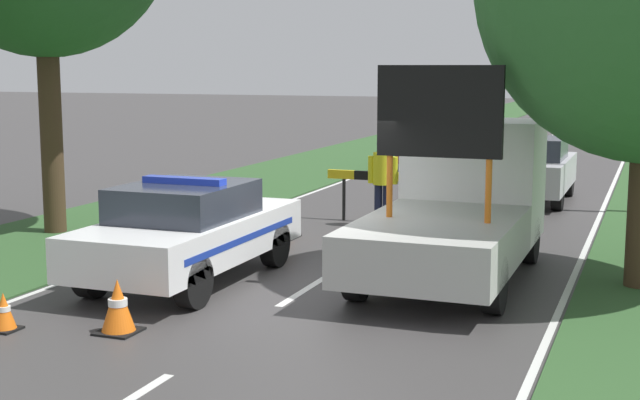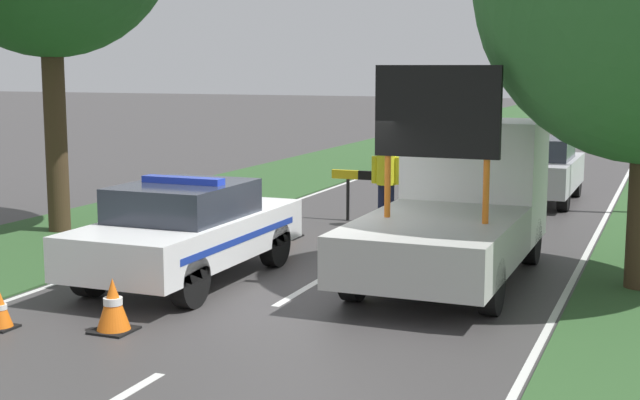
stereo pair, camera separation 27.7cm
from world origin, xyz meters
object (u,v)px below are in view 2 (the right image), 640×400
at_px(queued_car_sedan_silver, 535,169).
at_px(work_truck, 459,204).
at_px(road_barrier, 413,181).
at_px(traffic_cone_near_truck, 287,219).
at_px(queued_car_wagon_maroon, 449,146).
at_px(traffic_cone_behind_barrier, 113,305).
at_px(police_officer, 386,176).
at_px(police_car, 188,230).
at_px(pedestrian_civilian, 420,179).
at_px(traffic_cone_centre_front, 0,310).
at_px(traffic_cone_near_police, 495,214).

bearing_deg(queued_car_sedan_silver, work_truck, 90.31).
xyz_separation_m(road_barrier, traffic_cone_near_truck, (-1.85, -2.28, -0.56)).
bearing_deg(queued_car_wagon_maroon, traffic_cone_near_truck, 89.32).
bearing_deg(traffic_cone_behind_barrier, police_officer, 83.84).
distance_m(police_officer, traffic_cone_near_truck, 2.42).
relative_size(police_car, road_barrier, 1.26).
relative_size(pedestrian_civilian, queued_car_sedan_silver, 0.44).
height_order(traffic_cone_centre_front, traffic_cone_near_truck, traffic_cone_near_truck).
relative_size(police_car, traffic_cone_centre_front, 9.27).
bearing_deg(traffic_cone_near_police, queued_car_wagon_maroon, 108.90).
distance_m(police_car, traffic_cone_near_police, 7.08).
height_order(traffic_cone_near_truck, queued_car_wagon_maroon, queued_car_wagon_maroon).
bearing_deg(pedestrian_civilian, work_truck, -67.64).
xyz_separation_m(police_car, pedestrian_civilian, (2.07, 5.67, 0.22)).
height_order(traffic_cone_near_police, queued_car_sedan_silver, queued_car_sedan_silver).
height_order(road_barrier, traffic_cone_near_truck, road_barrier).
xyz_separation_m(police_officer, pedestrian_civilian, (0.69, 0.09, -0.03)).
bearing_deg(pedestrian_civilian, police_officer, -174.59).
height_order(work_truck, pedestrian_civilian, work_truck).
height_order(work_truck, traffic_cone_near_truck, work_truck).
xyz_separation_m(traffic_cone_behind_barrier, queued_car_wagon_maroon, (-0.38, 18.77, 0.40)).
distance_m(police_officer, pedestrian_civilian, 0.70).
bearing_deg(queued_car_wagon_maroon, traffic_cone_near_police, 108.90).
distance_m(traffic_cone_near_police, traffic_cone_near_truck, 4.28).
bearing_deg(traffic_cone_centre_front, queued_car_wagon_maroon, 86.99).
xyz_separation_m(work_truck, queued_car_sedan_silver, (-0.04, 8.14, -0.31)).
bearing_deg(police_car, road_barrier, 68.19).
distance_m(traffic_cone_behind_barrier, queued_car_wagon_maroon, 18.78).
height_order(traffic_cone_behind_barrier, queued_car_sedan_silver, queued_car_sedan_silver).
xyz_separation_m(police_officer, queued_car_sedan_silver, (2.30, 4.58, -0.24)).
distance_m(police_officer, traffic_cone_behind_barrier, 8.34).
distance_m(work_truck, queued_car_wagon_maroon, 14.53).
height_order(road_barrier, queued_car_sedan_silver, queued_car_sedan_silver).
distance_m(police_officer, traffic_cone_centre_front, 9.02).
distance_m(pedestrian_civilian, traffic_cone_near_truck, 2.93).
distance_m(work_truck, police_officer, 4.27).
relative_size(traffic_cone_centre_front, queued_car_sedan_silver, 0.12).
bearing_deg(traffic_cone_centre_front, traffic_cone_near_truck, 82.84).
relative_size(work_truck, traffic_cone_centre_front, 10.78).
bearing_deg(traffic_cone_centre_front, police_officer, 75.33).
bearing_deg(traffic_cone_behind_barrier, police_car, 100.42).
height_order(traffic_cone_near_police, traffic_cone_centre_front, traffic_cone_near_police).
relative_size(police_officer, traffic_cone_behind_barrier, 2.58).
relative_size(police_car, queued_car_wagon_maroon, 1.03).
bearing_deg(traffic_cone_behind_barrier, queued_car_wagon_maroon, 91.15).
relative_size(pedestrian_civilian, queued_car_wagon_maroon, 0.40).
distance_m(work_truck, traffic_cone_near_truck, 4.21).
bearing_deg(pedestrian_civilian, traffic_cone_near_police, 15.12).
bearing_deg(queued_car_sedan_silver, traffic_cone_behind_barrier, 76.03).
bearing_deg(police_car, queued_car_sedan_silver, 65.07).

